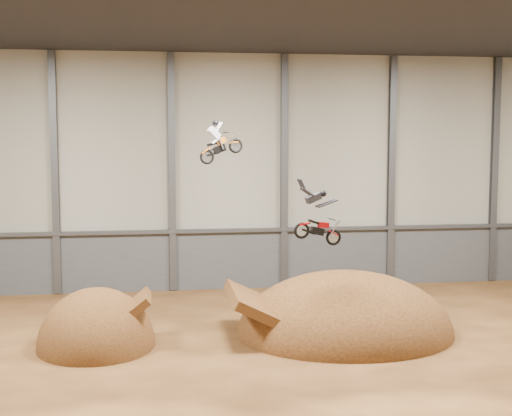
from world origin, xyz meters
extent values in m
plane|color=#492A13|center=(0.00, 0.00, 0.00)|extent=(40.00, 40.00, 0.00)
cube|color=#A19E8E|center=(0.00, 15.00, 7.00)|extent=(40.00, 0.10, 14.00)
plane|color=black|center=(0.00, 0.00, 14.00)|extent=(40.00, 40.00, 0.00)
cube|color=#4A4D51|center=(0.00, 14.90, 1.75)|extent=(39.80, 0.18, 3.50)
cube|color=#47494F|center=(0.00, 14.75, 3.55)|extent=(39.80, 0.35, 0.20)
cube|color=#47494F|center=(-10.00, 14.80, 7.00)|extent=(0.40, 0.36, 13.90)
cube|color=#47494F|center=(-3.33, 14.80, 7.00)|extent=(0.40, 0.36, 13.90)
cube|color=#47494F|center=(3.33, 14.80, 7.00)|extent=(0.40, 0.36, 13.90)
cube|color=#47494F|center=(10.00, 14.80, 7.00)|extent=(0.40, 0.36, 13.90)
cube|color=#47494F|center=(16.67, 14.80, 7.00)|extent=(0.40, 0.36, 13.90)
ellipsoid|color=#3E220F|center=(-6.96, 3.99, 0.00)|extent=(5.12, 5.90, 5.12)
ellipsoid|color=#3E220F|center=(4.34, 4.38, 0.00)|extent=(10.08, 8.92, 5.82)
camera|label=1|loc=(-4.32, -27.12, 9.21)|focal=50.00mm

